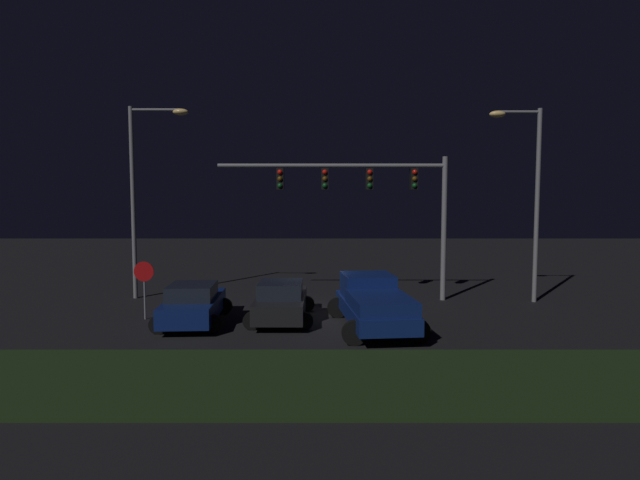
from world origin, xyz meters
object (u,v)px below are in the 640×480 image
car_sedan_far (194,304)px  traffic_signal_gantry (371,190)px  pickup_truck (374,300)px  car_sedan (282,301)px  street_lamp_left (145,180)px  street_lamp_right (529,183)px  stop_sign (145,279)px

car_sedan_far → traffic_signal_gantry: 9.33m
pickup_truck → car_sedan: size_ratio=1.27×
pickup_truck → street_lamp_left: 12.31m
street_lamp_left → street_lamp_right: bearing=-2.9°
pickup_truck → street_lamp_left: size_ratio=0.63×
car_sedan → traffic_signal_gantry: 6.96m
pickup_truck → traffic_signal_gantry: traffic_signal_gantry is taller
pickup_truck → car_sedan: bearing=64.8°
car_sedan → stop_sign: 5.31m
car_sedan_far → street_lamp_right: size_ratio=0.53×
street_lamp_right → car_sedan: bearing=-161.3°
car_sedan → traffic_signal_gantry: (3.72, 4.02, 4.29)m
pickup_truck → street_lamp_right: bearing=-62.5°
pickup_truck → street_lamp_right: street_lamp_right is taller
car_sedan_far → stop_sign: stop_sign is taller
street_lamp_left → car_sedan_far: bearing=-55.9°
car_sedan → traffic_signal_gantry: size_ratio=0.43×
pickup_truck → street_lamp_right: 9.74m
street_lamp_left → stop_sign: size_ratio=3.94×
pickup_truck → car_sedan: pickup_truck is taller
pickup_truck → stop_sign: 8.73m
street_lamp_left → stop_sign: bearing=-72.5°
car_sedan_far → street_lamp_left: street_lamp_left is taller
street_lamp_left → traffic_signal_gantry: bearing=-2.6°
car_sedan → street_lamp_left: size_ratio=0.50×
pickup_truck → car_sedan_far: pickup_truck is taller
traffic_signal_gantry → street_lamp_right: bearing=-3.4°
traffic_signal_gantry → street_lamp_right: (6.94, -0.42, 0.29)m
car_sedan_far → traffic_signal_gantry: bearing=-59.8°
car_sedan → street_lamp_left: (-6.60, 4.49, 4.75)m
street_lamp_left → street_lamp_right: (17.26, -0.88, -0.17)m
pickup_truck → car_sedan_far: 6.60m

